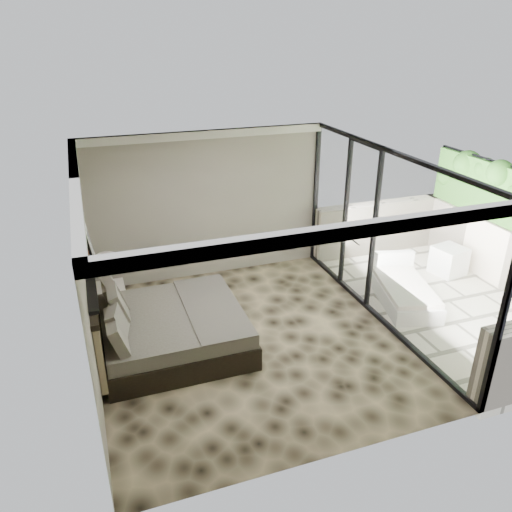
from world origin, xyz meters
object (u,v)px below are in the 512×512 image
object	(u,v)px
ottoman	(449,260)
bed	(166,328)
table_lamp	(107,267)
lounger	(403,291)
nightstand	(109,300)

from	to	relation	value
ottoman	bed	bearing A→B (deg)	-173.03
bed	table_lamp	distance (m)	1.53
table_lamp	lounger	world-z (taller)	table_lamp
nightstand	lounger	distance (m)	5.09
table_lamp	lounger	size ratio (longest dim) A/B	0.33
ottoman	lounger	size ratio (longest dim) A/B	0.31
bed	nightstand	world-z (taller)	bed
bed	table_lamp	world-z (taller)	bed
nightstand	lounger	world-z (taller)	lounger
bed	lounger	world-z (taller)	bed
nightstand	table_lamp	world-z (taller)	table_lamp
nightstand	ottoman	distance (m)	6.44
table_lamp	bed	bearing A→B (deg)	-61.31
bed	ottoman	xyz separation A→B (m)	(5.68, 0.69, -0.08)
nightstand	ottoman	bearing A→B (deg)	13.62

